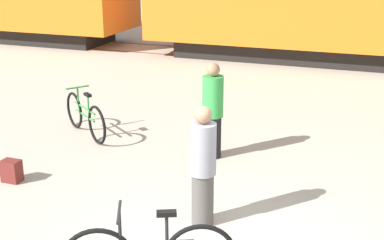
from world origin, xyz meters
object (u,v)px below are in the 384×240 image
Objects in this scene: backpack at (12,171)px; bicycle_green at (85,116)px; person_in_grey at (203,167)px; person_in_green at (213,111)px.

bicycle_green is at bearing 90.24° from backpack.
person_in_grey is 4.64× the size of backpack.
person_in_grey reaches higher than backpack.
bicycle_green is at bearing 9.58° from person_in_grey.
backpack is (0.01, -2.17, -0.21)m from bicycle_green.
bicycle_green is at bearing -174.26° from person_in_green.
bicycle_green is 2.60m from person_in_green.
bicycle_green reaches higher than backpack.
person_in_green is at bearing -28.30° from person_in_grey.
person_in_green reaches higher than backpack.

